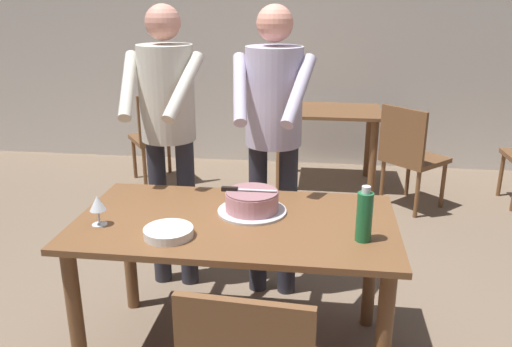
{
  "coord_description": "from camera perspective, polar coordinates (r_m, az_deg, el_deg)",
  "views": [
    {
      "loc": [
        0.39,
        -2.25,
        1.76
      ],
      "look_at": [
        0.07,
        0.25,
        0.9
      ],
      "focal_mm": 36.72,
      "sensor_mm": 36.0,
      "label": 1
    }
  ],
  "objects": [
    {
      "name": "back_wall",
      "position": [
        5.65,
        3.56,
        14.63
      ],
      "size": [
        10.0,
        0.12,
        2.7
      ],
      "primitive_type": "cube",
      "color": "silver",
      "rests_on": "ground_plane"
    },
    {
      "name": "person_standing_beside",
      "position": [
        3.12,
        -9.61,
        5.89
      ],
      "size": [
        0.47,
        0.55,
        1.72
      ],
      "color": "#2D2D38",
      "rests_on": "ground_plane"
    },
    {
      "name": "background_table",
      "position": [
        5.06,
        7.74,
        5.15
      ],
      "size": [
        1.0,
        0.7,
        0.74
      ],
      "color": "brown",
      "rests_on": "ground_plane"
    },
    {
      "name": "water_bottle",
      "position": [
        2.3,
        11.72,
        -4.54
      ],
      "size": [
        0.07,
        0.07,
        0.25
      ],
      "color": "#1E6B38",
      "rests_on": "main_dining_table"
    },
    {
      "name": "background_chair_0",
      "position": [
        5.14,
        -10.62,
        4.22
      ],
      "size": [
        0.61,
        0.61,
        0.9
      ],
      "color": "brown",
      "rests_on": "ground_plane"
    },
    {
      "name": "plate_stack",
      "position": [
        2.35,
        -9.51,
        -6.33
      ],
      "size": [
        0.22,
        0.22,
        0.04
      ],
      "color": "white",
      "rests_on": "main_dining_table"
    },
    {
      "name": "main_dining_table",
      "position": [
        2.55,
        -2.22,
        -7.43
      ],
      "size": [
        1.52,
        0.83,
        0.75
      ],
      "color": "brown",
      "rests_on": "ground_plane"
    },
    {
      "name": "person_cutting_cake",
      "position": [
        2.97,
        1.91,
        5.49
      ],
      "size": [
        0.47,
        0.56,
        1.72
      ],
      "color": "#2D2D38",
      "rests_on": "ground_plane"
    },
    {
      "name": "wine_glass_near",
      "position": [
        2.51,
        -16.88,
        -3.23
      ],
      "size": [
        0.08,
        0.08,
        0.14
      ],
      "color": "silver",
      "rests_on": "main_dining_table"
    },
    {
      "name": "background_chair_2",
      "position": [
        4.61,
        16.43,
        2.07
      ],
      "size": [
        0.62,
        0.62,
        0.9
      ],
      "color": "brown",
      "rests_on": "ground_plane"
    },
    {
      "name": "cake_knife",
      "position": [
        2.55,
        -2.04,
        -1.74
      ],
      "size": [
        0.27,
        0.02,
        0.02
      ],
      "color": "silver",
      "rests_on": "cake_on_platter"
    },
    {
      "name": "cake_on_platter",
      "position": [
        2.56,
        -0.44,
        -3.17
      ],
      "size": [
        0.34,
        0.34,
        0.11
      ],
      "color": "silver",
      "rests_on": "main_dining_table"
    }
  ]
}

